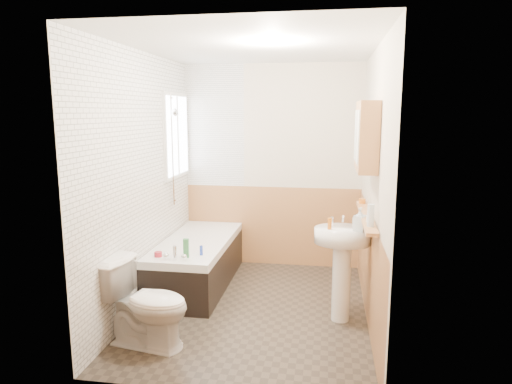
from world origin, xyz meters
TOP-DOWN VIEW (x-y plane):
  - floor at (0.00, 0.00)m, footprint 2.80×2.80m
  - ceiling at (0.00, 0.00)m, footprint 2.80×2.80m
  - wall_back at (0.00, 1.41)m, footprint 2.20×0.02m
  - wall_front at (0.00, -1.41)m, footprint 2.20×0.02m
  - wall_left at (-1.11, 0.00)m, footprint 0.02×2.80m
  - wall_right at (1.11, 0.00)m, footprint 0.02×2.80m
  - wainscot_right at (1.09, 0.00)m, footprint 0.01×2.80m
  - wainscot_front at (0.00, -1.39)m, footprint 2.20×0.01m
  - wainscot_back at (0.00, 1.39)m, footprint 2.20×0.01m
  - tile_cladding_left at (-1.09, 0.00)m, footprint 0.01×2.80m
  - tile_return_back at (-0.73, 1.39)m, footprint 0.75×0.01m
  - window at (-1.06, 0.95)m, footprint 0.03×0.79m
  - bathtub at (-0.73, 0.55)m, footprint 0.70×1.67m
  - shower_riser at (-1.04, 0.73)m, footprint 0.11×0.08m
  - toilet at (-0.76, -0.83)m, footprint 0.80×0.54m
  - sink at (0.84, -0.10)m, footprint 0.52×0.42m
  - pine_shelf at (1.04, -0.09)m, footprint 0.10×1.31m
  - medicine_cabinet at (1.01, -0.12)m, footprint 0.17×0.66m
  - foam_can at (1.04, -0.52)m, footprint 0.07×0.07m
  - green_bottle at (1.04, -0.37)m, footprint 0.06×0.06m
  - black_jar at (1.04, 0.44)m, footprint 0.09×0.09m
  - soap_bottle at (0.98, -0.17)m, footprint 0.17×0.23m
  - clear_bottle at (0.72, -0.15)m, footprint 0.05×0.05m
  - blue_gel at (-0.65, -0.09)m, footprint 0.05×0.04m
  - cream_jar at (-0.93, -0.11)m, footprint 0.10×0.10m
  - orange_bottle at (-0.53, 0.01)m, footprint 0.04×0.04m

SIDE VIEW (x-z plane):
  - floor at x=0.00m, z-range 0.00..0.00m
  - bathtub at x=-0.73m, z-range -0.06..0.61m
  - toilet at x=-0.76m, z-range 0.00..0.72m
  - wainscot_right at x=1.09m, z-range 0.00..1.00m
  - wainscot_front at x=0.00m, z-range 0.00..1.00m
  - wainscot_back at x=0.00m, z-range 0.00..1.00m
  - cream_jar at x=-0.93m, z-range 0.53..0.57m
  - orange_bottle at x=-0.53m, z-range 0.53..0.62m
  - blue_gel at x=-0.65m, z-range 0.53..0.71m
  - sink at x=0.84m, z-range 0.13..1.13m
  - soap_bottle at x=0.98m, z-range 0.88..0.98m
  - clear_bottle at x=0.72m, z-range 0.88..0.98m
  - pine_shelf at x=1.04m, z-range 0.98..1.01m
  - black_jar at x=1.04m, z-range 1.01..1.06m
  - foam_can at x=1.04m, z-range 1.01..1.20m
  - green_bottle at x=1.04m, z-range 1.01..1.26m
  - wall_back at x=0.00m, z-range 0.00..2.50m
  - wall_front at x=0.00m, z-range 0.00..2.50m
  - wall_left at x=-1.11m, z-range 0.00..2.50m
  - wall_right at x=1.11m, z-range 0.00..2.50m
  - tile_cladding_left at x=-1.09m, z-range 0.00..2.50m
  - shower_riser at x=-1.04m, z-range 0.98..2.23m
  - window at x=-1.06m, z-range 1.15..2.15m
  - medicine_cabinet at x=1.01m, z-range 1.41..2.01m
  - tile_return_back at x=-0.73m, z-range 1.00..2.50m
  - ceiling at x=0.00m, z-range 2.50..2.50m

